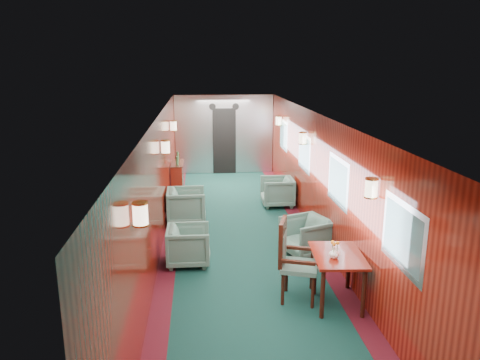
{
  "coord_description": "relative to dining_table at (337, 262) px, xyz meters",
  "views": [
    {
      "loc": [
        -0.77,
        -8.25,
        3.36
      ],
      "look_at": [
        0.0,
        0.41,
        1.15
      ],
      "focal_mm": 35.0,
      "sensor_mm": 36.0,
      "label": 1
    }
  ],
  "objects": [
    {
      "name": "armchair_left_far",
      "position": [
        -2.2,
        3.65,
        -0.25
      ],
      "size": [
        0.83,
        0.81,
        0.74
      ],
      "primitive_type": "imported",
      "rotation": [
        0.0,
        0.0,
        1.59
      ],
      "color": "#1D443E",
      "rests_on": "ground"
    },
    {
      "name": "side_chair",
      "position": [
        -0.61,
        0.17,
        0.03
      ],
      "size": [
        0.66,
        0.68,
        1.2
      ],
      "rotation": [
        0.0,
        0.0,
        -0.31
      ],
      "color": "#1D443E",
      "rests_on": "ground"
    },
    {
      "name": "wall_sconces",
      "position": [
        -1.14,
        2.88,
        1.17
      ],
      "size": [
        2.97,
        7.97,
        0.25
      ],
      "color": "#FFEEC6",
      "rests_on": "ground"
    },
    {
      "name": "dining_table",
      "position": [
        0.0,
        0.0,
        0.0
      ],
      "size": [
        0.76,
        1.04,
        0.74
      ],
      "rotation": [
        0.0,
        0.0,
        -0.08
      ],
      "color": "maroon",
      "rests_on": "ground"
    },
    {
      "name": "armchair_left_near",
      "position": [
        -2.12,
        1.51,
        -0.29
      ],
      "size": [
        0.73,
        0.71,
        0.66
      ],
      "primitive_type": "imported",
      "rotation": [
        0.0,
        0.0,
        1.57
      ],
      "color": "#1D443E",
      "rests_on": "ground"
    },
    {
      "name": "room",
      "position": [
        -1.14,
        2.31,
        1.01
      ],
      "size": [
        12.0,
        12.1,
        2.4
      ],
      "color": "#0E332C",
      "rests_on": "ground"
    },
    {
      "name": "armchair_right_near",
      "position": [
        -0.05,
        1.72,
        -0.28
      ],
      "size": [
        0.97,
        0.96,
        0.69
      ],
      "primitive_type": "imported",
      "rotation": [
        0.0,
        0.0,
        -1.19
      ],
      "color": "#1D443E",
      "rests_on": "ground"
    },
    {
      "name": "armchair_right_far",
      "position": [
        -0.07,
        4.68,
        -0.28
      ],
      "size": [
        0.76,
        0.74,
        0.69
      ],
      "primitive_type": "imported",
      "rotation": [
        0.0,
        0.0,
        -1.58
      ],
      "color": "#1D443E",
      "rests_on": "ground"
    },
    {
      "name": "windows_right",
      "position": [
        0.35,
        2.56,
        0.83
      ],
      "size": [
        0.02,
        8.6,
        0.8
      ],
      "color": "silver",
      "rests_on": "ground"
    },
    {
      "name": "flower_vase",
      "position": [
        -0.09,
        -0.12,
        0.19
      ],
      "size": [
        0.18,
        0.18,
        0.15
      ],
      "primitive_type": "imported",
      "rotation": [
        0.0,
        0.0,
        0.35
      ],
      "color": "white",
      "rests_on": "dining_table"
    },
    {
      "name": "bulkhead",
      "position": [
        -1.14,
        8.22,
        0.56
      ],
      "size": [
        2.98,
        0.17,
        2.39
      ],
      "color": "silver",
      "rests_on": "ground"
    },
    {
      "name": "credenza",
      "position": [
        -2.48,
        5.74,
        -0.18
      ],
      "size": [
        0.3,
        0.96,
        1.14
      ],
      "color": "maroon",
      "rests_on": "ground"
    }
  ]
}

